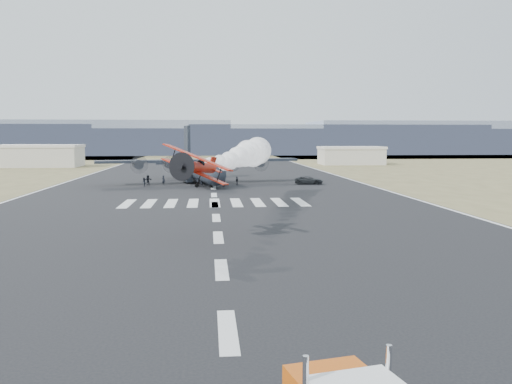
{
  "coord_description": "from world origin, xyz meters",
  "views": [
    {
      "loc": [
        -0.85,
        -24.85,
        9.18
      ],
      "look_at": [
        3.59,
        25.35,
        4.0
      ],
      "focal_mm": 38.0,
      "sensor_mm": 36.0,
      "label": 1
    }
  ],
  "objects": [
    {
      "name": "ground",
      "position": [
        0.0,
        0.0,
        0.0
      ],
      "size": [
        500.0,
        500.0,
        0.0
      ],
      "primitive_type": "plane",
      "color": "black",
      "rests_on": "ground"
    },
    {
      "name": "scrub_far",
      "position": [
        0.0,
        230.0,
        0.0
      ],
      "size": [
        500.0,
        80.0,
        0.0
      ],
      "primitive_type": "cube",
      "color": "brown",
      "rests_on": "ground"
    },
    {
      "name": "runway_markings",
      "position": [
        0.0,
        60.0,
        0.01
      ],
      "size": [
        60.0,
        260.0,
        0.01
      ],
      "primitive_type": null,
      "color": "silver",
      "rests_on": "ground"
    },
    {
      "name": "ridge_seg_c",
      "position": [
        -65.0,
        260.0,
        8.5
      ],
      "size": [
        150.0,
        50.0,
        17.0
      ],
      "primitive_type": "cube",
      "color": "slate",
      "rests_on": "ground"
    },
    {
      "name": "ridge_seg_d",
      "position": [
        0.0,
        260.0,
        6.5
      ],
      "size": [
        150.0,
        50.0,
        13.0
      ],
      "primitive_type": "cube",
      "color": "slate",
      "rests_on": "ground"
    },
    {
      "name": "ridge_seg_e",
      "position": [
        65.0,
        260.0,
        7.5
      ],
      "size": [
        150.0,
        50.0,
        15.0
      ],
      "primitive_type": "cube",
      "color": "slate",
      "rests_on": "ground"
    },
    {
      "name": "ridge_seg_f",
      "position": [
        130.0,
        260.0,
        8.5
      ],
      "size": [
        150.0,
        50.0,
        17.0
      ],
      "primitive_type": "cube",
      "color": "slate",
      "rests_on": "ground"
    },
    {
      "name": "hangar_left",
      "position": [
        -52.0,
        145.0,
        3.41
      ],
      "size": [
        24.5,
        14.5,
        6.7
      ],
      "color": "#B4AFA0",
      "rests_on": "ground"
    },
    {
      "name": "hangar_right",
      "position": [
        46.0,
        150.0,
        3.01
      ],
      "size": [
        20.5,
        12.5,
        5.9
      ],
      "color": "#B4AFA0",
      "rests_on": "ground"
    },
    {
      "name": "aerobatic_biplane",
      "position": [
        -1.84,
        23.73,
        6.48
      ],
      "size": [
        6.59,
        6.37,
        3.71
      ],
      "rotation": [
        0.0,
        0.34,
        -0.23
      ],
      "color": "#BB310C"
    },
    {
      "name": "smoke_trail",
      "position": [
        5.19,
        53.16,
        6.74
      ],
      "size": [
        10.57,
        36.14,
        4.32
      ],
      "rotation": [
        0.0,
        0.0,
        -0.23
      ],
      "color": "white"
    },
    {
      "name": "transport_aircraft",
      "position": [
        -2.97,
        83.61,
        2.96
      ],
      "size": [
        39.6,
        32.4,
        11.5
      ],
      "rotation": [
        0.0,
        0.0,
        0.22
      ],
      "color": "black",
      "rests_on": "ground"
    },
    {
      "name": "support_vehicle",
      "position": [
        18.47,
        77.96,
        0.76
      ],
      "size": [
        5.85,
        3.63,
        1.51
      ],
      "primitive_type": "imported",
      "rotation": [
        0.0,
        0.0,
        1.35
      ],
      "color": "black",
      "rests_on": "ground"
    },
    {
      "name": "crew_a",
      "position": [
        2.09,
        74.36,
        0.83
      ],
      "size": [
        0.73,
        0.77,
        1.66
      ],
      "primitive_type": "imported",
      "rotation": [
        0.0,
        0.0,
        4.2
      ],
      "color": "black",
      "rests_on": "ground"
    },
    {
      "name": "crew_b",
      "position": [
        -2.1,
        73.55,
        0.78
      ],
      "size": [
        0.82,
        0.58,
        1.55
      ],
      "primitive_type": "imported",
      "rotation": [
        0.0,
        0.0,
        2.99
      ],
      "color": "black",
      "rests_on": "ground"
    },
    {
      "name": "crew_c",
      "position": [
        1.86,
        73.8,
        0.87
      ],
      "size": [
        1.24,
        1.0,
        1.74
      ],
      "primitive_type": "imported",
      "rotation": [
        0.0,
        0.0,
        0.5
      ],
      "color": "black",
      "rests_on": "ground"
    },
    {
      "name": "crew_d",
      "position": [
        4.59,
        78.03,
        0.78
      ],
      "size": [
        0.87,
        1.02,
        1.56
      ],
      "primitive_type": "imported",
      "rotation": [
        0.0,
        0.0,
        4.18
      ],
      "color": "black",
      "rests_on": "ground"
    },
    {
      "name": "crew_e",
      "position": [
        -2.79,
        74.99,
        0.92
      ],
      "size": [
        0.66,
        0.96,
        1.83
      ],
      "primitive_type": "imported",
      "rotation": [
        0.0,
        0.0,
        1.45
      ],
      "color": "black",
      "rests_on": "ground"
    },
    {
      "name": "crew_f",
      "position": [
        -12.29,
        78.68,
        0.95
      ],
      "size": [
        1.8,
        1.38,
        1.9
      ],
      "primitive_type": "imported",
      "rotation": [
        0.0,
        0.0,
        3.68
      ],
      "color": "black",
      "rests_on": "ground"
    },
    {
      "name": "crew_g",
      "position": [
        -9.34,
        78.67,
        0.9
      ],
      "size": [
        0.85,
        0.84,
        1.8
      ],
      "primitive_type": "imported",
      "rotation": [
        0.0,
        0.0,
        2.43
      ],
      "color": "black",
      "rests_on": "ground"
    },
    {
      "name": "crew_h",
      "position": [
        -12.73,
        76.03,
        0.82
      ],
      "size": [
        0.6,
        0.85,
        1.63
      ],
      "primitive_type": "imported",
      "rotation": [
        0.0,
        0.0,
        4.85
      ],
      "color": "black",
      "rests_on": "ground"
    }
  ]
}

